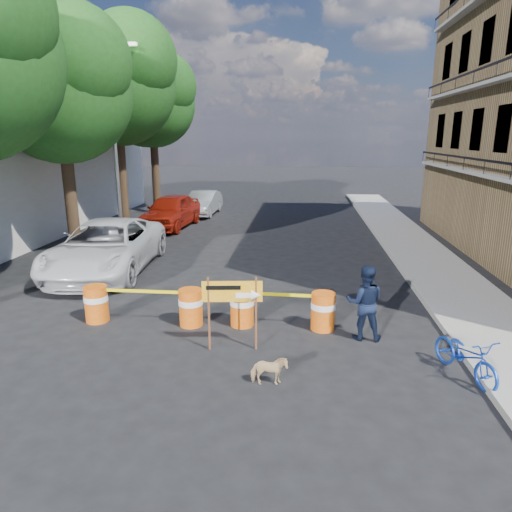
% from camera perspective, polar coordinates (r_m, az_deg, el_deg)
% --- Properties ---
extents(ground, '(120.00, 120.00, 0.00)m').
position_cam_1_polar(ground, '(10.13, -4.31, -11.22)').
color(ground, black).
rests_on(ground, ground).
extents(sidewalk_east, '(2.40, 40.00, 0.15)m').
position_cam_1_polar(sidewalk_east, '(16.23, 21.80, -1.87)').
color(sidewalk_east, gray).
rests_on(sidewalk_east, ground).
extents(tree_mid_a, '(5.25, 5.00, 8.68)m').
position_cam_1_polar(tree_mid_a, '(18.10, -23.18, 18.66)').
color(tree_mid_a, '#332316').
rests_on(tree_mid_a, ground).
extents(tree_mid_b, '(5.67, 5.40, 9.62)m').
position_cam_1_polar(tree_mid_b, '(22.69, -17.02, 19.97)').
color(tree_mid_b, '#332316').
rests_on(tree_mid_b, ground).
extents(tree_far, '(5.04, 4.80, 8.84)m').
position_cam_1_polar(tree_far, '(27.34, -12.79, 18.20)').
color(tree_far, '#332316').
rests_on(tree_far, ground).
extents(streetlamp, '(1.25, 0.18, 8.00)m').
position_cam_1_polar(streetlamp, '(19.96, -17.12, 14.01)').
color(streetlamp, gray).
rests_on(streetlamp, ground).
extents(barrel_far_left, '(0.58, 0.58, 0.90)m').
position_cam_1_polar(barrel_far_left, '(11.89, -19.34, -5.56)').
color(barrel_far_left, '#CF500C').
rests_on(barrel_far_left, ground).
extents(barrel_mid_left, '(0.58, 0.58, 0.90)m').
position_cam_1_polar(barrel_mid_left, '(11.11, -8.16, -6.28)').
color(barrel_mid_left, '#CF500C').
rests_on(barrel_mid_left, ground).
extents(barrel_mid_right, '(0.58, 0.58, 0.90)m').
position_cam_1_polar(barrel_mid_right, '(10.99, -1.75, -6.36)').
color(barrel_mid_right, '#CF500C').
rests_on(barrel_mid_right, ground).
extents(barrel_far_right, '(0.58, 0.58, 0.90)m').
position_cam_1_polar(barrel_far_right, '(10.88, 8.38, -6.75)').
color(barrel_far_right, '#CF500C').
rests_on(barrel_far_right, ground).
extents(detour_sign, '(1.26, 0.26, 1.62)m').
position_cam_1_polar(detour_sign, '(9.54, -2.11, -5.21)').
color(detour_sign, '#592D19').
rests_on(detour_sign, ground).
extents(pedestrian, '(0.87, 0.69, 1.71)m').
position_cam_1_polar(pedestrian, '(10.45, 13.42, -5.68)').
color(pedestrian, black).
rests_on(pedestrian, ground).
extents(bicycle, '(0.87, 1.03, 1.67)m').
position_cam_1_polar(bicycle, '(9.46, 24.99, -9.04)').
color(bicycle, '#163EB4').
rests_on(bicycle, ground).
extents(dog, '(0.71, 0.39, 0.57)m').
position_cam_1_polar(dog, '(8.59, 1.65, -14.14)').
color(dog, '#D6B07A').
rests_on(dog, ground).
extents(suv_white, '(3.22, 6.28, 1.70)m').
position_cam_1_polar(suv_white, '(15.99, -18.23, 1.08)').
color(suv_white, silver).
rests_on(suv_white, ground).
extents(sedan_red, '(2.34, 4.97, 1.64)m').
position_cam_1_polar(sedan_red, '(23.08, -10.61, 5.55)').
color(sedan_red, '#9D1B0D').
rests_on(sedan_red, ground).
extents(sedan_silver, '(1.57, 4.16, 1.36)m').
position_cam_1_polar(sedan_silver, '(26.63, -6.58, 6.61)').
color(sedan_silver, '#ACB0B4').
rests_on(sedan_silver, ground).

